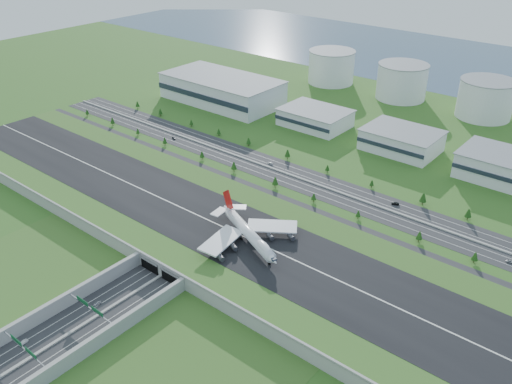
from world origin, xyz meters
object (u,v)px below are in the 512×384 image
Objects in this scene: boeing_747 at (248,233)px; car_7 at (270,163)px; car_5 at (395,204)px; car_2 at (126,317)px; car_1 at (23,342)px; car_3 at (37,376)px; fuel_tank_a at (331,67)px; car_4 at (174,138)px; car_6 at (510,261)px; car_0 at (97,303)px.

car_7 is at bearing 145.41° from boeing_747.
car_2 is at bearing -38.53° from car_5.
car_1 reaches higher than car_2.
car_3 is (-10.39, -130.50, -13.18)m from boeing_747.
boeing_747 is 12.44× the size of car_7.
fuel_tank_a reaches higher than car_4.
car_5 is at bearing 58.86° from car_6.
car_5 reaches higher than car_0.
boeing_747 is at bearing -103.61° from car_3.
car_0 is 203.92m from car_5.
car_6 is at bearing -130.28° from car_3.
car_2 is 1.11× the size of car_3.
car_1 is 0.98× the size of car_3.
car_7 is (-64.33, 102.70, -13.11)m from boeing_747.
car_4 is at bearing -72.36° from car_7.
car_0 is (112.66, -396.64, -16.61)m from fuel_tank_a.
car_2 is (23.12, 41.68, -0.04)m from car_1.
car_0 is 230.38m from car_6.
car_4 reaches higher than car_6.
car_1 is 0.89× the size of car_2.
car_0 is 0.97× the size of car_3.
car_6 is at bearing 94.82° from car_7.
car_5 is (51.41, 188.39, 0.13)m from car_2.
car_7 is (-53.94, 233.19, 0.07)m from car_3.
car_7 is (-186.46, 14.60, 0.09)m from car_6.
car_1 is 0.94× the size of car_4.
car_5 is (51.16, 236.93, 0.17)m from car_3.
car_6 is 0.92× the size of car_7.
boeing_747 reaches higher than car_1.
car_5 is 83.40m from car_6.
car_7 is (-30.57, 226.34, -0.00)m from car_1.
car_2 is 1.00× the size of car_7.
fuel_tank_a is at bearing -82.39° from car_3.
car_1 reaches higher than car_7.
fuel_tank_a is 0.78× the size of boeing_747.
car_2 is at bearing -98.76° from car_3.
car_1 is 0.89× the size of car_5.
car_4 is at bearing -108.22° from car_5.
car_7 is at bearing 89.40° from car_1.
car_6 is at bearing -69.46° from car_4.
car_5 is at bearing 92.39° from boeing_747.
car_7 is at bearing 67.09° from car_6.
car_1 reaches higher than car_6.
car_5 is (40.78, 106.43, -13.01)m from boeing_747.
fuel_tank_a reaches higher than car_1.
car_5 reaches higher than car_7.
fuel_tank_a is 11.12× the size of car_0.
car_2 is 1.01× the size of car_5.
car_6 is (155.89, 211.73, -0.09)m from car_1.
car_3 is at bearing -71.20° from boeing_747.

